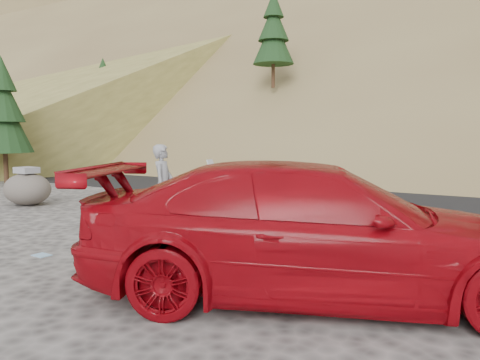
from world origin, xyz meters
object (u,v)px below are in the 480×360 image
at_px(motorcycle, 235,189).
at_px(man, 164,226).
at_px(red_car, 315,295).
at_px(boulder, 27,188).

height_order(motorcycle, man, motorcycle).
distance_m(motorcycle, man, 2.62).
relative_size(red_car, boulder, 3.47).
distance_m(motorcycle, boulder, 5.87).
height_order(man, red_car, man).
bearing_deg(man, motorcycle, -26.25).
bearing_deg(man, boulder, 65.70).
distance_m(man, boulder, 5.21).
bearing_deg(red_car, motorcycle, 16.86).
distance_m(man, red_car, 5.06).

